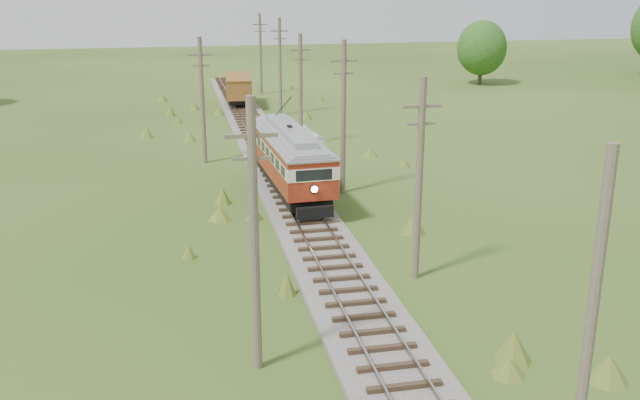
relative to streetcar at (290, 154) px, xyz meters
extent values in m
cube|color=#605B54|center=(0.00, 3.13, -2.41)|extent=(3.60, 96.00, 0.25)
cube|color=#726659|center=(-0.72, 3.13, -2.05)|extent=(0.08, 96.00, 0.17)
cube|color=#726659|center=(0.72, 3.13, -2.05)|extent=(0.08, 96.00, 0.17)
cube|color=#2D2116|center=(0.00, 3.13, -2.21)|extent=(2.40, 96.00, 0.16)
cube|color=black|center=(0.00, 0.00, -1.55)|extent=(2.81, 10.73, 0.43)
cube|color=maroon|center=(0.00, 0.00, -0.58)|extent=(3.26, 11.67, 1.06)
cube|color=beige|center=(0.00, 0.00, 0.28)|extent=(3.29, 11.73, 0.67)
cube|color=black|center=(0.00, 0.00, 0.28)|extent=(3.29, 11.21, 0.53)
cube|color=maroon|center=(0.00, 0.00, 0.77)|extent=(3.26, 11.67, 0.29)
cube|color=gray|center=(0.00, 0.00, 1.08)|extent=(3.32, 11.79, 0.37)
cube|color=gray|center=(0.00, 0.00, 1.41)|extent=(1.64, 8.72, 0.39)
sphere|color=#FFF2BF|center=(0.29, -5.85, -0.44)|extent=(0.35, 0.35, 0.35)
cylinder|color=black|center=(-0.09, 1.73, 2.50)|extent=(0.28, 4.48, 1.86)
cylinder|color=black|center=(-0.51, -4.40, -1.59)|extent=(0.15, 0.78, 0.77)
cylinder|color=black|center=(0.94, -4.33, -1.59)|extent=(0.15, 0.78, 0.77)
cylinder|color=black|center=(-0.94, 4.33, -1.59)|extent=(0.15, 0.78, 0.77)
cylinder|color=black|center=(0.51, 4.40, -1.59)|extent=(0.15, 0.78, 0.77)
cube|color=black|center=(0.00, 31.53, -1.66)|extent=(2.44, 6.69, 0.46)
cube|color=brown|center=(0.00, 31.53, -0.52)|extent=(2.97, 7.46, 1.82)
cube|color=brown|center=(0.00, 31.53, 0.43)|extent=(3.03, 7.61, 0.11)
cylinder|color=black|center=(-0.86, 29.41, -1.61)|extent=(0.17, 0.73, 0.73)
cylinder|color=black|center=(0.50, 29.30, -1.61)|extent=(0.17, 0.73, 0.73)
cylinder|color=black|center=(-0.50, 33.77, -1.61)|extent=(0.17, 0.73, 0.73)
cylinder|color=black|center=(0.86, 33.65, -1.61)|extent=(0.17, 0.73, 0.73)
cone|color=gray|center=(3.67, 15.44, -1.97)|extent=(3.02, 3.02, 1.13)
cone|color=gray|center=(4.43, 14.50, -2.21)|extent=(1.70, 1.70, 0.66)
cylinder|color=brown|center=(3.10, -25.87, 1.86)|extent=(0.30, 0.30, 8.80)
cylinder|color=brown|center=(3.30, -12.87, 1.76)|extent=(0.30, 0.30, 8.60)
cube|color=brown|center=(3.30, -12.87, 4.86)|extent=(1.60, 0.12, 0.12)
cube|color=brown|center=(3.30, -12.87, 4.16)|extent=(1.20, 0.10, 0.10)
cylinder|color=brown|center=(3.20, 0.13, 1.96)|extent=(0.30, 0.30, 9.00)
cube|color=brown|center=(3.20, 0.13, 5.26)|extent=(1.60, 0.12, 0.12)
cube|color=brown|center=(3.20, 0.13, 4.56)|extent=(1.20, 0.10, 0.10)
cylinder|color=brown|center=(3.00, 13.13, 1.66)|extent=(0.30, 0.30, 8.40)
cube|color=brown|center=(3.00, 13.13, 4.66)|extent=(1.60, 0.12, 0.12)
cube|color=brown|center=(3.00, 13.13, 3.96)|extent=(1.20, 0.10, 0.10)
cylinder|color=brown|center=(3.40, 26.13, 1.91)|extent=(0.30, 0.30, 8.90)
cube|color=brown|center=(3.40, 26.13, 5.16)|extent=(1.60, 0.12, 0.12)
cube|color=brown|center=(3.40, 26.13, 4.46)|extent=(1.20, 0.10, 0.10)
cylinder|color=brown|center=(3.20, 39.13, 1.81)|extent=(0.30, 0.30, 8.70)
cube|color=brown|center=(3.20, 39.13, 4.96)|extent=(1.60, 0.12, 0.12)
cube|color=brown|center=(3.20, 39.13, 4.26)|extent=(1.20, 0.10, 0.10)
cylinder|color=brown|center=(-4.20, -18.87, 1.96)|extent=(0.30, 0.30, 9.00)
cube|color=brown|center=(-4.20, -18.87, 5.26)|extent=(1.60, 0.12, 0.12)
cube|color=brown|center=(-4.20, -18.87, 4.56)|extent=(1.20, 0.10, 0.10)
cylinder|color=brown|center=(-4.50, 9.13, 1.76)|extent=(0.30, 0.30, 8.60)
cube|color=brown|center=(-4.50, 9.13, 4.86)|extent=(1.60, 0.12, 0.12)
cube|color=brown|center=(-4.50, 9.13, 4.16)|extent=(1.20, 0.10, 0.10)
cylinder|color=#38281C|center=(30.00, 41.13, -1.28)|extent=(0.50, 0.50, 2.52)
ellipsoid|color=#1C4615|center=(30.00, 41.13, 1.80)|extent=(5.88, 5.88, 6.47)
camera|label=1|loc=(-6.40, -39.68, 9.75)|focal=40.00mm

